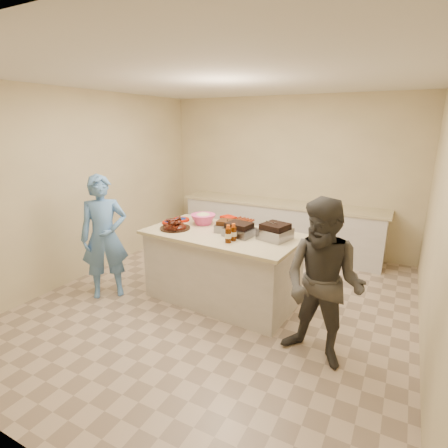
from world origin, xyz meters
The scene contains 20 objects.
room centered at (0.00, 0.00, 0.00)m, with size 4.50×5.00×2.70m, color beige, non-canonical shape.
back_counter centered at (0.00, 2.20, 0.45)m, with size 3.60×0.64×0.90m, color silver, non-canonical shape.
island centered at (-0.04, 0.10, 0.00)m, with size 1.93×1.02×0.92m, color silver, non-canonical shape.
rib_platter centered at (-0.66, -0.04, 0.92)m, with size 0.39×0.39×0.16m, color #3F1006, non-canonical shape.
pulled_pork_tray centered at (0.01, 0.17, 0.92)m, with size 0.31×0.24×0.09m, color #47230F.
brisket_tray centered at (0.20, 0.09, 0.92)m, with size 0.33×0.28×0.10m, color black.
roasting_pan centered at (0.63, 0.16, 0.92)m, with size 0.32×0.32×0.13m, color gray.
coleslaw_bowl centered at (-0.45, 0.33, 0.92)m, with size 0.33×0.33×0.23m, color #E2418A, non-canonical shape.
sausage_plate centered at (0.04, 0.50, 0.92)m, with size 0.33×0.33×0.06m, color silver.
mac_cheese_dish centered at (0.51, 0.46, 0.92)m, with size 0.34×0.25×0.09m, color yellow.
bbq_bottle_a centered at (0.20, -0.21, 0.92)m, with size 0.07×0.07×0.21m, color #401902.
bbq_bottle_b centered at (0.22, -0.11, 0.92)m, with size 0.07×0.07×0.20m, color #401902.
mustard_bottle centered at (-0.12, 0.23, 0.92)m, with size 0.05×0.05×0.12m, color #FDB117.
sauce_bowl centered at (0.01, 0.24, 0.92)m, with size 0.15×0.05×0.15m, color silver.
plate_stack_large centered at (-0.82, 0.32, 0.92)m, with size 0.24×0.24×0.03m, color #A61200.
plate_stack_small centered at (-0.89, 0.14, 0.92)m, with size 0.19×0.19×0.03m, color #A61200.
plastic_cup centered at (-0.66, 0.48, 0.92)m, with size 0.10×0.10×0.10m, color #925409.
basket_stack centered at (-0.17, 0.52, 0.92)m, with size 0.20×0.15×0.10m, color #A61200.
guest_blue centered at (-1.46, -0.49, 0.00)m, with size 0.59×1.62×0.39m, color #578ACC.
guest_gray centered at (1.35, -0.55, 0.00)m, with size 0.78×1.61×0.61m, color #484540.
Camera 1 is at (1.91, -3.57, 2.22)m, focal length 28.00 mm.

